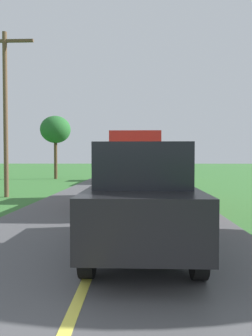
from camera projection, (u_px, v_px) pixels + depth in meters
The scene contains 5 objects.
banana_truck_near at pixel (135, 166), 12.07m from camera, with size 2.38×5.82×2.80m.
banana_truck_far at pixel (138, 162), 23.39m from camera, with size 2.38×5.81×2.80m.
utility_pole_roadside at pixel (5, 107), 13.71m from camera, with size 2.59×0.20×7.41m.
roadside_tree_mid_right at pixel (55, 130), 25.95m from camera, with size 2.56×2.56×5.37m.
following_car at pixel (141, 197), 5.46m from camera, with size 1.74×4.10×1.92m.
Camera 1 is at (0.69, -0.32, 1.76)m, focal length 32.61 mm.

